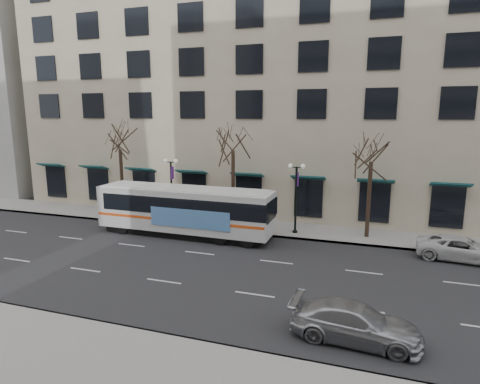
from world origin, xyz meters
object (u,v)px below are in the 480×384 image
at_px(lamp_post_right, 296,195).
at_px(silver_car, 355,323).
at_px(city_bus, 186,209).
at_px(tree_far_mid, 233,138).
at_px(tree_far_right, 372,148).
at_px(lamp_post_left, 172,187).
at_px(white_pickup, 462,249).
at_px(tree_far_left, 120,138).

relative_size(lamp_post_right, silver_car, 1.04).
bearing_deg(city_bus, tree_far_mid, 53.48).
bearing_deg(tree_far_right, tree_far_mid, 180.00).
bearing_deg(lamp_post_left, white_pickup, -5.57).
bearing_deg(tree_far_mid, white_pickup, -9.52).
distance_m(lamp_post_left, silver_car, 19.90).
height_order(lamp_post_right, white_pickup, lamp_post_right).
bearing_deg(white_pickup, lamp_post_left, 90.22).
xyz_separation_m(city_bus, white_pickup, (18.00, 0.67, -1.22)).
relative_size(tree_far_mid, lamp_post_left, 1.64).
distance_m(tree_far_right, lamp_post_right, 6.11).
xyz_separation_m(tree_far_mid, lamp_post_right, (5.01, -0.60, -3.96)).
relative_size(lamp_post_left, lamp_post_right, 1.00).
distance_m(tree_far_mid, lamp_post_left, 6.40).
xyz_separation_m(silver_car, white_pickup, (5.70, 11.12, -0.02)).
relative_size(lamp_post_left, silver_car, 1.04).
xyz_separation_m(tree_far_right, lamp_post_right, (-4.99, -0.60, -3.48)).
bearing_deg(tree_far_left, silver_car, -34.70).
distance_m(tree_far_right, white_pickup, 8.35).
bearing_deg(lamp_post_right, white_pickup, -10.78).
bearing_deg(lamp_post_right, tree_far_mid, 173.17).
bearing_deg(tree_far_mid, lamp_post_right, -6.83).
bearing_deg(lamp_post_left, tree_far_right, 2.29).
distance_m(tree_far_mid, tree_far_right, 10.01).
xyz_separation_m(tree_far_right, white_pickup, (5.51, -2.60, -5.72)).
xyz_separation_m(lamp_post_right, city_bus, (-7.50, -2.67, -1.02)).
bearing_deg(tree_far_right, lamp_post_left, -177.71).
xyz_separation_m(lamp_post_left, city_bus, (2.50, -2.67, -1.02)).
bearing_deg(tree_far_right, tree_far_left, 180.00).
bearing_deg(tree_far_mid, city_bus, -127.28).
bearing_deg(silver_car, lamp_post_left, 51.50).
height_order(silver_car, white_pickup, silver_car).
xyz_separation_m(city_bus, silver_car, (12.30, -10.45, -1.20)).
distance_m(city_bus, white_pickup, 18.05).
relative_size(tree_far_left, white_pickup, 1.64).
height_order(lamp_post_left, lamp_post_right, same).
bearing_deg(white_pickup, tree_far_mid, 86.28).
relative_size(lamp_post_right, white_pickup, 1.03).
xyz_separation_m(tree_far_right, city_bus, (-12.49, -3.27, -4.50)).
bearing_deg(city_bus, tree_far_left, 157.25).
distance_m(lamp_post_left, lamp_post_right, 10.00).
bearing_deg(silver_car, tree_far_mid, 38.62).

